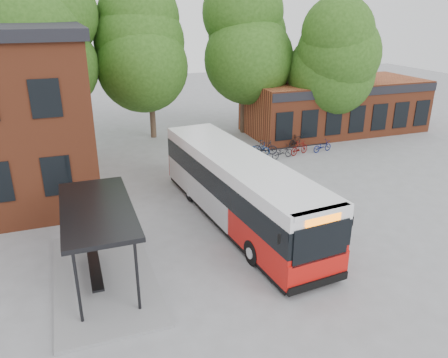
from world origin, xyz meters
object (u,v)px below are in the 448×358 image
object	(u,v)px
bus_shelter	(101,243)
bicycle_5	(297,141)
city_bus	(238,190)
bicycle_1	(265,147)
bicycle_3	(299,148)
bicycle_0	(257,149)
bicycle_6	(322,146)
bicycle_2	(282,152)

from	to	relation	value
bus_shelter	bicycle_5	bearing A→B (deg)	39.30
city_bus	bicycle_1	size ratio (longest dim) A/B	7.36
bus_shelter	bicycle_3	distance (m)	17.33
bicycle_0	bicycle_1	distance (m)	0.56
bicycle_5	bicycle_6	xyz separation A→B (m)	(1.09, -1.55, -0.07)
bicycle_2	bicycle_3	distance (m)	1.49
bicycle_3	bicycle_0	bearing A→B (deg)	54.50
bicycle_3	bicycle_6	bearing A→B (deg)	-108.43
bus_shelter	bicycle_0	xyz separation A→B (m)	(11.13, 11.17, -1.00)
bicycle_2	city_bus	bearing A→B (deg)	128.10
bicycle_2	bicycle_3	size ratio (longest dim) A/B	1.03
city_bus	bicycle_6	world-z (taller)	city_bus
bicycle_2	bicycle_5	size ratio (longest dim) A/B	1.06
bus_shelter	bicycle_3	world-z (taller)	bus_shelter
city_bus	bicycle_0	bearing A→B (deg)	55.45
bicycle_5	bicycle_2	bearing A→B (deg)	114.85
bicycle_2	bicycle_5	world-z (taller)	bicycle_5
city_bus	bicycle_6	bearing A→B (deg)	34.48
bicycle_2	bicycle_6	xyz separation A→B (m)	(3.25, 0.33, -0.04)
bicycle_3	bicycle_1	bearing A→B (deg)	50.60
city_bus	bicycle_5	xyz separation A→B (m)	(8.25, 9.29, -1.10)
bicycle_6	bicycle_2	bearing A→B (deg)	85.49
bicycle_0	bicycle_5	bearing A→B (deg)	-58.45
city_bus	bicycle_2	world-z (taller)	city_bus
bicycle_1	bicycle_3	world-z (taller)	bicycle_1
bus_shelter	bicycle_2	bearing A→B (deg)	38.97
bicycle_2	bicycle_6	distance (m)	3.26
bicycle_2	bicycle_6	bearing A→B (deg)	-96.60
bicycle_1	bicycle_5	xyz separation A→B (m)	(2.89, 0.75, -0.03)
bicycle_0	bicycle_3	world-z (taller)	bicycle_3
bicycle_3	bus_shelter	bearing A→B (deg)	107.86
city_bus	bicycle_0	world-z (taller)	city_bus
bicycle_1	bicycle_3	xyz separation A→B (m)	(2.18, -0.81, -0.02)
bicycle_0	bicycle_5	world-z (taller)	bicycle_5
city_bus	bicycle_2	size ratio (longest dim) A/B	7.42
bicycle_0	bicycle_2	xyz separation A→B (m)	(1.28, -1.13, -0.01)
bicycle_1	bicycle_6	xyz separation A→B (m)	(3.97, -0.80, -0.10)
city_bus	bicycle_0	distance (m)	9.86
bus_shelter	bicycle_0	distance (m)	15.80
city_bus	bicycle_3	world-z (taller)	city_bus
bicycle_1	bicycle_2	world-z (taller)	bicycle_1
bicycle_0	bicycle_3	distance (m)	2.85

